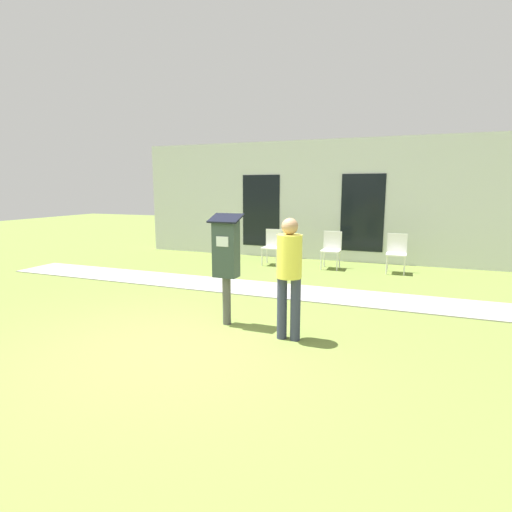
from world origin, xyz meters
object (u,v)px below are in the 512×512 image
person_standing (289,269)px  outdoor_chair_middle (332,247)px  outdoor_chair_left (273,244)px  outdoor_chair_right (397,250)px  parking_meter (226,255)px

person_standing → outdoor_chair_middle: bearing=74.7°
outdoor_chair_left → outdoor_chair_right: bearing=3.6°
parking_meter → person_standing: 1.03m
person_standing → outdoor_chair_left: bearing=91.6°
parking_meter → person_standing: parking_meter is taller
parking_meter → outdoor_chair_right: size_ratio=1.77×
outdoor_chair_left → outdoor_chair_right: (2.99, 0.07, 0.00)m
person_standing → outdoor_chair_middle: (-0.34, 4.85, -0.40)m
parking_meter → person_standing: (1.00, -0.24, -0.09)m
parking_meter → outdoor_chair_right: bearing=65.1°
person_standing → outdoor_chair_middle: 4.88m
outdoor_chair_middle → person_standing: bearing=-66.0°
outdoor_chair_left → outdoor_chair_right: 2.99m
outdoor_chair_middle → parking_meter: bearing=-78.1°
outdoor_chair_left → outdoor_chair_middle: size_ratio=1.00×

